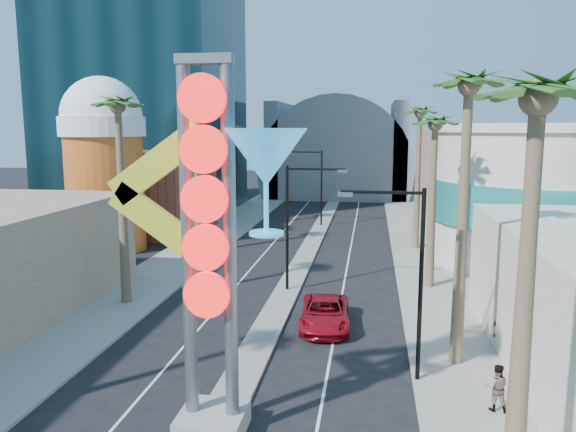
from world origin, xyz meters
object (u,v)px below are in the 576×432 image
(red_pickup, at_px, (325,313))
(pedestrian_a, at_px, (500,330))
(pedestrian_b, at_px, (497,387))
(neon_sign, at_px, (233,223))

(red_pickup, bearing_deg, pedestrian_a, -17.08)
(red_pickup, distance_m, pedestrian_b, 10.62)
(pedestrian_a, distance_m, pedestrian_b, 6.22)
(pedestrian_a, height_order, pedestrian_b, pedestrian_a)
(neon_sign, relative_size, pedestrian_b, 7.19)
(red_pickup, relative_size, pedestrian_a, 3.08)
(pedestrian_a, relative_size, pedestrian_b, 1.01)
(pedestrian_a, xyz_separation_m, pedestrian_b, (-1.40, -6.06, -0.01))
(neon_sign, xyz_separation_m, pedestrian_b, (9.00, 2.83, -6.28))
(neon_sign, distance_m, red_pickup, 12.89)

